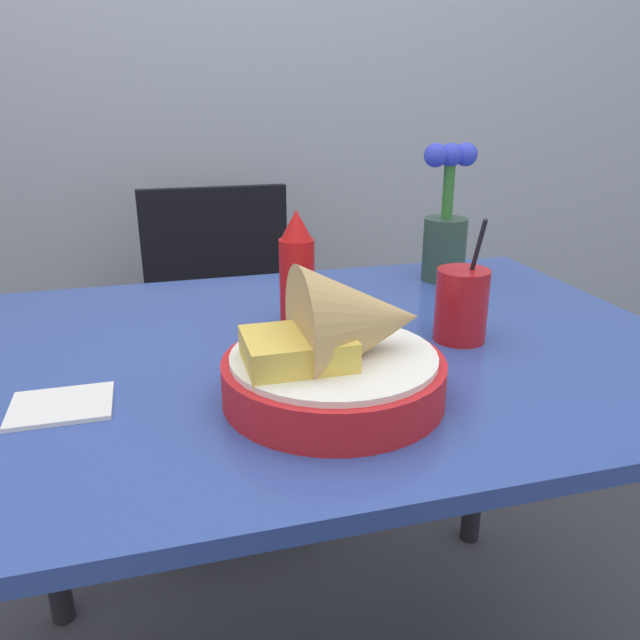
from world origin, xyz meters
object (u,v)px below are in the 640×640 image
object	(u,v)px
flower_vase	(446,227)
food_basket	(343,353)
ketchup_bottle	(297,272)
drink_cup	(461,307)
chair_far_window	(223,323)

from	to	relation	value
flower_vase	food_basket	bearing A→B (deg)	-128.50
food_basket	ketchup_bottle	size ratio (longest dim) A/B	1.45
drink_cup	flower_vase	bearing A→B (deg)	68.46
food_basket	flower_vase	world-z (taller)	flower_vase
drink_cup	flower_vase	xyz separation A→B (m)	(0.12, 0.31, 0.06)
chair_far_window	drink_cup	xyz separation A→B (m)	(0.28, -0.80, 0.28)
chair_far_window	flower_vase	xyz separation A→B (m)	(0.41, -0.48, 0.34)
drink_cup	flower_vase	world-z (taller)	flower_vase
food_basket	ketchup_bottle	distance (m)	0.27
flower_vase	ketchup_bottle	bearing A→B (deg)	-152.31
ketchup_bottle	flower_vase	xyz separation A→B (m)	(0.35, 0.19, 0.02)
ketchup_bottle	flower_vase	bearing A→B (deg)	27.69
ketchup_bottle	flower_vase	distance (m)	0.40
ketchup_bottle	drink_cup	distance (m)	0.27
chair_far_window	food_basket	size ratio (longest dim) A/B	3.13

